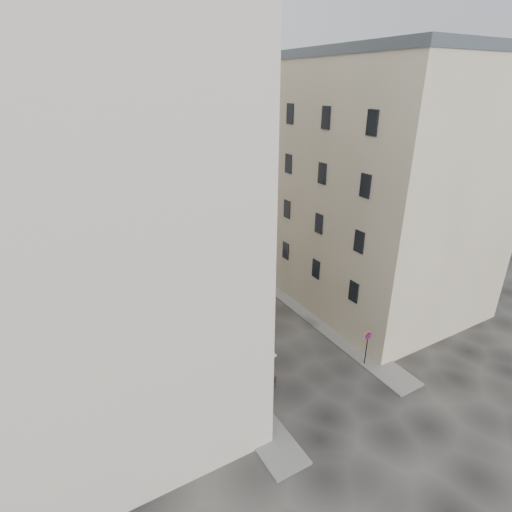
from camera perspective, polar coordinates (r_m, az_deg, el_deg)
ground at (r=26.90m, az=4.95°, el=-14.45°), size 90.00×90.00×0.00m
sidewalk_left at (r=28.00m, az=-7.66°, el=-12.71°), size 2.00×22.00×0.12m
sidewalk_right at (r=31.08m, az=8.75°, el=-8.76°), size 2.00×18.00×0.12m
building_left at (r=21.26m, az=-23.23°, el=4.64°), size 12.20×16.20×20.60m
building_right at (r=31.74m, az=17.91°, el=9.26°), size 12.20×14.20×18.60m
building_back at (r=38.69m, az=-12.26°, el=12.23°), size 18.20×10.20×18.60m
cafe_storefront at (r=24.74m, az=-4.75°, el=-12.82°), size 1.74×7.30×3.50m
stone_steps at (r=36.09m, az=-6.34°, el=-3.18°), size 9.00×3.15×0.80m
bollard_near at (r=24.55m, az=-0.20°, el=-17.09°), size 0.12×0.12×0.98m
bollard_mid at (r=27.00m, az=-3.95°, el=-12.85°), size 0.12×0.12×0.98m
bollard_far at (r=29.66m, az=-6.96°, el=-9.31°), size 0.12×0.12×0.98m
no_parking_sign at (r=26.22m, az=15.61°, el=-11.72°), size 0.57×0.10×2.48m
bistro_table_a at (r=24.39m, az=1.43°, el=-17.78°), size 1.14×0.54×0.80m
bistro_table_b at (r=25.35m, az=-0.88°, el=-15.71°), size 1.33×0.62×0.93m
bistro_table_c at (r=26.68m, az=-2.33°, el=-13.50°), size 1.26×0.59×0.88m
bistro_table_d at (r=27.30m, az=-4.09°, el=-12.58°), size 1.27×0.60×0.89m
bistro_table_e at (r=28.16m, az=-5.10°, el=-11.37°), size 1.24×0.58×0.87m
pedestrian at (r=25.65m, az=1.31°, el=-14.27°), size 0.66×0.53×1.58m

